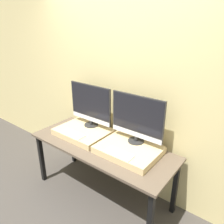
% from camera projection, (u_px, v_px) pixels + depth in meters
% --- Properties ---
extents(ground_plane, '(12.00, 12.00, 0.00)m').
position_uv_depth(ground_plane, '(83.00, 210.00, 2.58)').
color(ground_plane, '#423D38').
extents(wall_back, '(8.00, 0.04, 2.60)m').
position_uv_depth(wall_back, '(123.00, 90.00, 2.65)').
color(wall_back, '#DBC684').
rests_on(wall_back, ground_plane).
extents(workbench, '(1.78, 0.70, 0.73)m').
position_uv_depth(workbench, '(101.00, 150.00, 2.59)').
color(workbench, brown).
rests_on(workbench, ground_plane).
extents(wooden_riser_left, '(0.66, 0.50, 0.08)m').
position_uv_depth(wooden_riser_left, '(83.00, 132.00, 2.78)').
color(wooden_riser_left, '#D6B77F').
rests_on(wooden_riser_left, workbench).
extents(monitor_left, '(0.64, 0.19, 0.55)m').
position_uv_depth(monitor_left, '(90.00, 104.00, 2.77)').
color(monitor_left, '#282828').
rests_on(monitor_left, wooden_riser_left).
extents(keyboard_left, '(0.31, 0.13, 0.01)m').
position_uv_depth(keyboard_left, '(73.00, 134.00, 2.64)').
color(keyboard_left, silver).
rests_on(keyboard_left, wooden_riser_left).
extents(wooden_riser_right, '(0.66, 0.50, 0.08)m').
position_uv_depth(wooden_riser_right, '(129.00, 150.00, 2.39)').
color(wooden_riser_right, '#D6B77F').
rests_on(wooden_riser_right, workbench).
extents(monitor_right, '(0.64, 0.19, 0.55)m').
position_uv_depth(monitor_right, '(137.00, 118.00, 2.37)').
color(monitor_right, '#282828').
rests_on(monitor_right, wooden_riser_right).
extents(keyboard_right, '(0.31, 0.13, 0.01)m').
position_uv_depth(keyboard_right, '(119.00, 153.00, 2.24)').
color(keyboard_right, silver).
rests_on(keyboard_right, wooden_riser_right).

